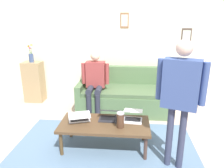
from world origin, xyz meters
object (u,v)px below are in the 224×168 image
french_press (120,120)px  flower_vase (31,56)px  person_seated (95,79)px  person_standing (180,90)px  coffee_table (105,125)px  couch (123,96)px  laptop_left (110,116)px  laptop_right (79,118)px  laptop_center (133,117)px  side_shelf (34,82)px

french_press → flower_vase: bearing=-41.3°
flower_vase → person_seated: 1.67m
person_seated → person_standing: bearing=130.0°
coffee_table → flower_vase: size_ratio=3.16×
couch → person_seated: bearing=22.1°
coffee_table → person_seated: 1.29m
laptop_left → laptop_right: laptop_left is taller
laptop_left → laptop_right: bearing=12.8°
coffee_table → laptop_center: laptop_center is taller
laptop_right → person_standing: 1.54m
laptop_right → person_seated: (-0.06, -1.15, 0.27)m
laptop_left → side_shelf: size_ratio=0.35×
person_standing → person_seated: (1.29, -1.54, -0.34)m
coffee_table → person_seated: size_ratio=1.04×
couch → laptop_right: couch is taller
laptop_center → flower_vase: flower_vase is taller
laptop_right → flower_vase: (1.48, -1.70, 0.62)m
laptop_right → person_seated: bearing=-93.0°
couch → person_standing: (-0.73, 1.77, 0.77)m
coffee_table → side_shelf: bearing=-43.1°
laptop_left → person_standing: (-0.90, 0.50, 0.62)m
laptop_center → person_standing: size_ratio=0.21×
couch → side_shelf: (2.10, -0.33, 0.16)m
flower_vase → person_seated: flower_vase is taller
laptop_center → french_press: bearing=55.0°
laptop_left → person_seated: 1.15m
french_press → person_seated: 1.43m
couch → person_standing: person_standing is taller
couch → person_standing: size_ratio=1.11×
laptop_left → french_press: (-0.18, 0.25, 0.07)m
coffee_table → side_shelf: side_shelf is taller
laptop_left → french_press: french_press is taller
person_standing → person_seated: size_ratio=1.31×
coffee_table → french_press: french_press is taller
laptop_left → flower_vase: bearing=-39.7°
couch → side_shelf: side_shelf is taller
coffee_table → flower_vase: (1.87, -1.75, 0.71)m
laptop_center → laptop_left: bearing=0.2°
laptop_left → flower_vase: flower_vase is taller
coffee_table → flower_vase: bearing=-43.2°
laptop_left → french_press: bearing=125.3°
laptop_right → person_seated: 1.18m
french_press → person_seated: (0.57, -1.30, 0.21)m
laptop_left → person_seated: person_seated is taller
couch → person_seated: person_seated is taller
laptop_left → laptop_center: (-0.36, -0.00, 0.00)m
coffee_table → person_seated: (0.33, -1.20, 0.36)m
laptop_left → person_standing: size_ratio=0.19×
coffee_table → laptop_left: bearing=-111.8°
couch → french_press: 1.54m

